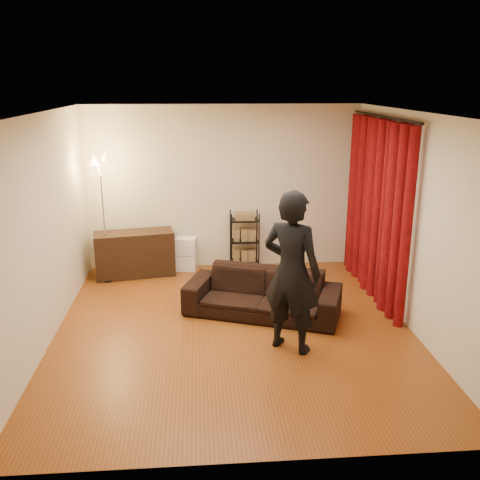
{
  "coord_description": "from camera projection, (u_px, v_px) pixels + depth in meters",
  "views": [
    {
      "loc": [
        -0.42,
        -6.21,
        3.05
      ],
      "look_at": [
        0.1,
        0.3,
        1.1
      ],
      "focal_mm": 40.0,
      "sensor_mm": 36.0,
      "label": 1
    }
  ],
  "objects": [
    {
      "name": "person",
      "position": [
        292.0,
        272.0,
        6.09
      ],
      "size": [
        0.84,
        0.78,
        1.91
      ],
      "primitive_type": "imported",
      "rotation": [
        0.0,
        0.0,
        2.54
      ],
      "color": "black",
      "rests_on": "ground"
    },
    {
      "name": "curtain",
      "position": [
        375.0,
        209.0,
        7.71
      ],
      "size": [
        0.22,
        2.65,
        2.55
      ],
      "primitive_type": null,
      "color": "maroon",
      "rests_on": "ground"
    },
    {
      "name": "floor",
      "position": [
        234.0,
        329.0,
        6.84
      ],
      "size": [
        5.0,
        5.0,
        0.0
      ],
      "primitive_type": "plane",
      "color": "brown",
      "rests_on": "ground"
    },
    {
      "name": "wall_right",
      "position": [
        414.0,
        224.0,
        6.63
      ],
      "size": [
        0.0,
        5.0,
        5.0
      ],
      "primitive_type": "plane",
      "rotation": [
        1.57,
        0.0,
        -1.57
      ],
      "color": "beige",
      "rests_on": "ground"
    },
    {
      "name": "wall_back",
      "position": [
        223.0,
        188.0,
        8.84
      ],
      "size": [
        5.0,
        0.0,
        5.0
      ],
      "primitive_type": "plane",
      "rotation": [
        1.57,
        0.0,
        0.0
      ],
      "color": "beige",
      "rests_on": "ground"
    },
    {
      "name": "media_cabinet",
      "position": [
        135.0,
        254.0,
        8.64
      ],
      "size": [
        1.31,
        0.69,
        0.73
      ],
      "primitive_type": "cube",
      "rotation": [
        0.0,
        0.0,
        0.18
      ],
      "color": "#311F11",
      "rests_on": "ground"
    },
    {
      "name": "ceiling",
      "position": [
        233.0,
        113.0,
        6.07
      ],
      "size": [
        5.0,
        5.0,
        0.0
      ],
      "primitive_type": "plane",
      "rotation": [
        3.14,
        0.0,
        0.0
      ],
      "color": "white",
      "rests_on": "ground"
    },
    {
      "name": "storage_boxes",
      "position": [
        186.0,
        254.0,
        8.9
      ],
      "size": [
        0.38,
        0.33,
        0.57
      ],
      "primitive_type": null,
      "rotation": [
        0.0,
        0.0,
        -0.16
      ],
      "color": "white",
      "rests_on": "ground"
    },
    {
      "name": "curtain_rod",
      "position": [
        384.0,
        116.0,
        7.34
      ],
      "size": [
        0.04,
        2.65,
        0.04
      ],
      "primitive_type": "cylinder",
      "rotation": [
        1.57,
        0.0,
        0.0
      ],
      "color": "black",
      "rests_on": "wall_right"
    },
    {
      "name": "sofa",
      "position": [
        263.0,
        294.0,
        7.2
      ],
      "size": [
        2.21,
        1.47,
        0.6
      ],
      "primitive_type": "imported",
      "rotation": [
        0.0,
        0.0,
        -0.36
      ],
      "color": "black",
      "rests_on": "ground"
    },
    {
      "name": "wire_shelf",
      "position": [
        244.0,
        241.0,
        8.9
      ],
      "size": [
        0.5,
        0.4,
        0.99
      ],
      "primitive_type": null,
      "rotation": [
        0.0,
        0.0,
        0.2
      ],
      "color": "black",
      "rests_on": "ground"
    },
    {
      "name": "wall_front",
      "position": [
        256.0,
        314.0,
        4.07
      ],
      "size": [
        5.0,
        0.0,
        5.0
      ],
      "primitive_type": "plane",
      "rotation": [
        -1.57,
        0.0,
        0.0
      ],
      "color": "beige",
      "rests_on": "ground"
    },
    {
      "name": "wall_left",
      "position": [
        43.0,
        231.0,
        6.28
      ],
      "size": [
        0.0,
        5.0,
        5.0
      ],
      "primitive_type": "plane",
      "rotation": [
        1.57,
        0.0,
        1.57
      ],
      "color": "beige",
      "rests_on": "ground"
    },
    {
      "name": "floor_lamp",
      "position": [
        104.0,
        219.0,
        8.26
      ],
      "size": [
        0.48,
        0.48,
        2.0
      ],
      "primitive_type": null,
      "rotation": [
        0.0,
        0.0,
        -0.43
      ],
      "color": "silver",
      "rests_on": "ground"
    }
  ]
}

